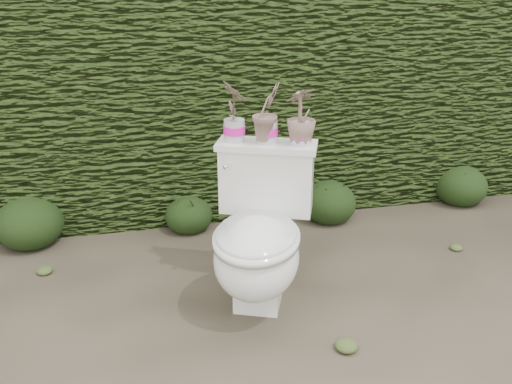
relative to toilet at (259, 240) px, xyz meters
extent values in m
plane|color=brown|center=(0.18, -0.15, -0.36)|extent=(60.00, 60.00, 0.00)
cube|color=#384F1A|center=(0.18, 1.45, 0.44)|extent=(8.00, 1.00, 1.60)
cube|color=white|center=(0.01, 0.02, -0.26)|extent=(0.32, 0.36, 0.20)
ellipsoid|color=white|center=(-0.03, -0.07, -0.06)|extent=(0.57, 0.63, 0.39)
cube|color=white|center=(0.09, 0.22, 0.22)|extent=(0.50, 0.33, 0.34)
cube|color=white|center=(0.09, 0.22, 0.40)|extent=(0.53, 0.36, 0.03)
cylinder|color=silver|center=(-0.12, 0.20, 0.32)|extent=(0.04, 0.06, 0.02)
sphere|color=silver|center=(-0.13, 0.18, 0.32)|extent=(0.03, 0.03, 0.03)
imported|color=#288034|center=(-0.06, 0.28, 0.57)|extent=(0.14, 0.17, 0.29)
imported|color=#288034|center=(0.09, 0.22, 0.56)|extent=(0.20, 0.20, 0.28)
imported|color=#288034|center=(0.24, 0.16, 0.55)|extent=(0.19, 0.19, 0.26)
ellipsoid|color=#203412|center=(-1.23, 0.93, -0.19)|extent=(0.41, 0.41, 0.33)
ellipsoid|color=#203412|center=(-0.26, 0.91, -0.23)|extent=(0.31, 0.31, 0.25)
ellipsoid|color=#203412|center=(0.68, 0.86, -0.21)|extent=(0.36, 0.36, 0.29)
ellipsoid|color=#203412|center=(1.71, 0.93, -0.21)|extent=(0.37, 0.37, 0.30)
camera|label=1|loc=(-0.53, -2.28, 1.23)|focal=38.00mm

